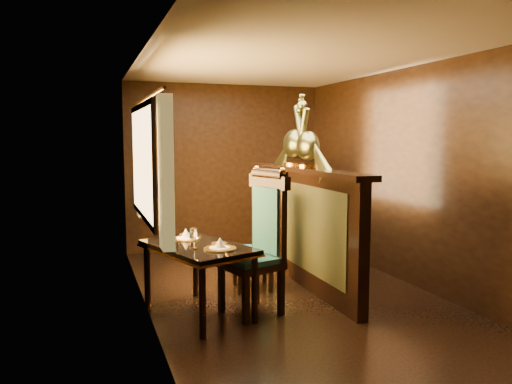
# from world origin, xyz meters

# --- Properties ---
(ground) EXTENTS (5.00, 5.00, 0.00)m
(ground) POSITION_xyz_m (0.00, 0.00, 0.00)
(ground) COLOR black
(ground) RESTS_ON ground
(room_shell) EXTENTS (3.04, 5.04, 2.52)m
(room_shell) POSITION_xyz_m (-0.09, 0.02, 1.58)
(room_shell) COLOR black
(room_shell) RESTS_ON ground
(partition) EXTENTS (0.26, 2.70, 1.36)m
(partition) POSITION_xyz_m (0.32, 0.30, 0.71)
(partition) COLOR black
(partition) RESTS_ON ground
(dining_table) EXTENTS (1.05, 1.33, 0.88)m
(dining_table) POSITION_xyz_m (-1.05, -0.28, 0.62)
(dining_table) COLOR black
(dining_table) RESTS_ON ground
(chair_left) EXTENTS (0.64, 0.66, 1.42)m
(chair_left) POSITION_xyz_m (-0.44, -0.37, 0.74)
(chair_left) COLOR black
(chair_left) RESTS_ON ground
(chair_right) EXTENTS (0.48, 0.50, 1.19)m
(chair_right) POSITION_xyz_m (-0.18, 0.32, 0.62)
(chair_right) COLOR black
(chair_right) RESTS_ON ground
(peacock_left) EXTENTS (0.25, 0.66, 0.78)m
(peacock_left) POSITION_xyz_m (0.33, 0.23, 1.75)
(peacock_left) COLOR #194C3A
(peacock_left) RESTS_ON partition
(peacock_right) EXTENTS (0.26, 0.70, 0.83)m
(peacock_right) POSITION_xyz_m (0.33, 0.60, 1.78)
(peacock_right) COLOR #194C3A
(peacock_right) RESTS_ON partition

